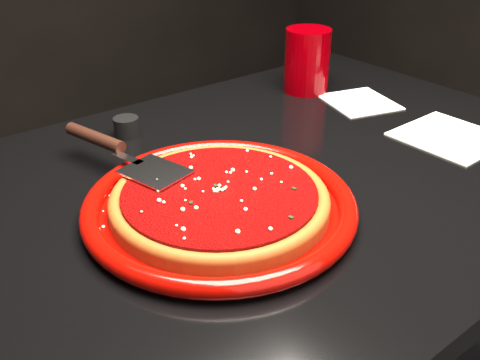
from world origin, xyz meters
name	(u,v)px	position (x,y,z in m)	size (l,w,h in m)	color
table	(257,340)	(0.00, 0.00, 0.38)	(1.20, 0.80, 0.75)	black
plate	(220,204)	(-0.12, -0.06, 0.76)	(0.39, 0.39, 0.03)	#820502
pizza_crust	(220,202)	(-0.12, -0.06, 0.77)	(0.31, 0.31, 0.02)	maroon
pizza_crust_rim	(220,197)	(-0.12, -0.06, 0.78)	(0.31, 0.31, 0.02)	maroon
pizza_sauce	(220,194)	(-0.12, -0.06, 0.78)	(0.27, 0.27, 0.01)	#700303
parmesan_dusting	(219,189)	(-0.12, -0.06, 0.79)	(0.27, 0.27, 0.01)	beige
basil_flecks	(220,190)	(-0.12, -0.06, 0.79)	(0.24, 0.24, 0.00)	black
pizza_server	(123,151)	(-0.18, 0.12, 0.80)	(0.09, 0.31, 0.02)	silver
cup	(307,61)	(0.33, 0.24, 0.82)	(0.10, 0.10, 0.14)	#800004
napkin_a	(450,137)	(0.36, -0.11, 0.75)	(0.17, 0.17, 0.00)	silver
napkin_b	(360,102)	(0.37, 0.11, 0.75)	(0.13, 0.14, 0.00)	silver
ramekin	(127,127)	(-0.10, 0.26, 0.77)	(0.05, 0.05, 0.04)	black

